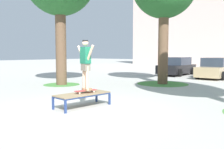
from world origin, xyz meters
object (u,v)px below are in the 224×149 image
car_tan (215,69)px  skate_box (83,95)px  skateboard (86,91)px  car_black (177,67)px  skater (86,61)px

car_tan → skate_box: bearing=-90.0°
skate_box → car_tan: size_ratio=0.45×
skateboard → car_tan: (-0.01, 12.87, 0.15)m
car_black → skateboard: bearing=-76.2°
skate_box → car_tan: car_tan is taller
skater → car_tan: 12.89m
skateboard → car_black: (-3.29, 13.42, 0.15)m
skateboard → car_tan: car_tan is taller
car_black → car_tan: same height
skateboard → skater: bearing=78.4°
skate_box → skater: skater is taller
skate_box → car_black: 13.95m
skateboard → skater: size_ratio=0.49×
skater → car_tan: skater is taller
skate_box → car_black: (-3.28, 13.56, 0.28)m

